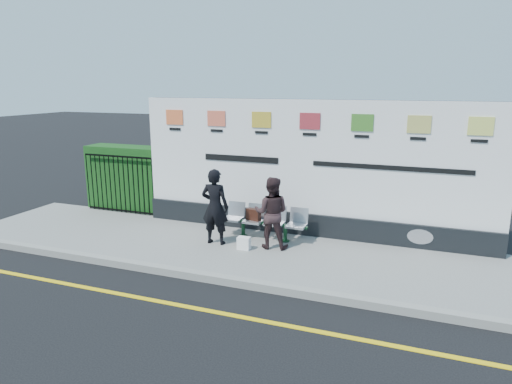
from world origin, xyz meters
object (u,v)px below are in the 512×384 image
(billboard, at_px, (309,178))
(woman_right, at_px, (271,213))
(bench, at_px, (264,230))
(woman_left, at_px, (215,207))

(billboard, relative_size, woman_right, 5.35)
(bench, height_order, woman_left, woman_left)
(woman_left, bearing_deg, bench, -146.92)
(billboard, xyz_separation_m, woman_left, (-1.69, -1.30, -0.49))
(bench, bearing_deg, woman_right, -54.64)
(billboard, relative_size, bench, 4.28)
(billboard, height_order, bench, billboard)
(billboard, distance_m, woman_right, 1.35)
(bench, relative_size, woman_right, 1.25)
(bench, relative_size, woman_left, 1.16)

